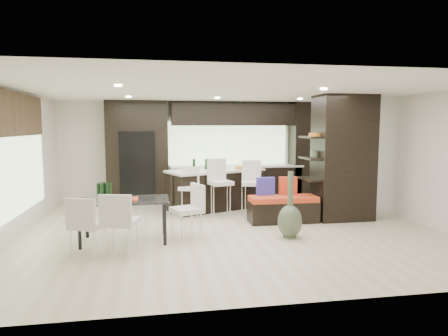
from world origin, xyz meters
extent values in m
plane|color=beige|center=(0.00, 0.00, 0.00)|extent=(8.00, 8.00, 0.00)
cube|color=silver|center=(0.00, 3.50, 1.35)|extent=(8.00, 0.02, 2.70)
cube|color=silver|center=(-4.00, 0.00, 1.35)|extent=(0.02, 7.00, 2.70)
cube|color=silver|center=(4.00, 0.00, 1.35)|extent=(0.02, 7.00, 2.70)
cube|color=white|center=(0.00, 0.00, 2.70)|extent=(8.00, 7.00, 0.02)
cube|color=#B2D199|center=(-3.96, 0.20, 1.35)|extent=(0.04, 3.20, 1.90)
cube|color=#B2D199|center=(0.60, 3.46, 1.55)|extent=(3.40, 0.04, 1.20)
cube|color=brown|center=(-3.93, 0.20, 2.25)|extent=(0.08, 3.00, 0.80)
cube|color=white|center=(0.00, 0.25, 2.68)|extent=(4.00, 3.00, 0.02)
cube|color=black|center=(0.50, 3.17, 1.35)|extent=(6.80, 0.68, 2.70)
cube|color=black|center=(-1.90, 3.12, 0.95)|extent=(0.90, 0.68, 1.90)
cube|color=black|center=(2.60, 0.40, 1.35)|extent=(1.20, 0.80, 2.70)
cube|color=black|center=(0.01, 1.94, 0.49)|extent=(2.54, 1.81, 0.97)
cube|color=beige|center=(-0.71, 1.13, 0.45)|extent=(0.51, 0.51, 0.90)
cube|color=beige|center=(0.01, 1.10, 0.52)|extent=(0.58, 0.58, 1.05)
cube|color=beige|center=(0.73, 1.11, 0.50)|extent=(0.53, 0.53, 1.01)
cube|color=black|center=(1.23, 0.31, 0.28)|extent=(1.45, 0.57, 0.56)
cube|color=white|center=(-1.99, -0.59, 0.37)|extent=(1.55, 0.88, 0.75)
cube|color=beige|center=(-1.99, -1.36, 0.47)|extent=(0.61, 0.61, 0.93)
cube|color=beige|center=(-2.48, -1.35, 0.44)|extent=(0.62, 0.62, 0.89)
cube|color=beige|center=(-0.89, -0.59, 0.45)|extent=(0.64, 0.64, 0.91)
camera|label=1|loc=(-1.42, -7.69, 2.03)|focal=32.00mm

